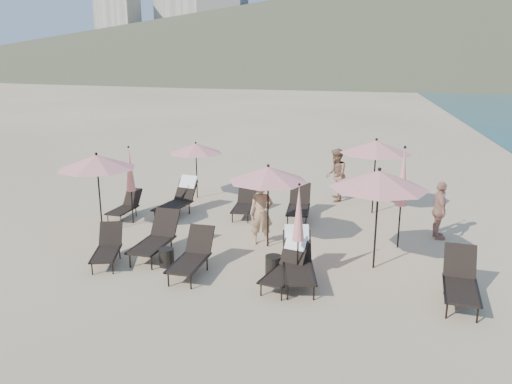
% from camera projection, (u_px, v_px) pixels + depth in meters
% --- Properties ---
extents(ground, '(800.00, 800.00, 0.00)m').
position_uv_depth(ground, '(270.00, 277.00, 11.75)').
color(ground, '#D6BA8C').
rests_on(ground, ground).
extents(volcanic_headland, '(690.00, 690.00, 55.00)m').
position_uv_depth(volcanic_headland, '(497.00, 20.00, 276.51)').
color(volcanic_headland, brown).
rests_on(volcanic_headland, ground).
extents(hotel_skyline, '(109.00, 82.00, 55.00)m').
position_uv_depth(hotel_skyline, '(196.00, 25.00, 280.97)').
color(hotel_skyline, beige).
rests_on(hotel_skyline, ground).
extents(lounger_0, '(1.01, 1.64, 0.88)m').
position_uv_depth(lounger_0, '(108.00, 247.00, 12.46)').
color(lounger_0, black).
rests_on(lounger_0, ground).
extents(lounger_1, '(0.80, 1.88, 1.06)m').
position_uv_depth(lounger_1, '(156.00, 238.00, 12.89)').
color(lounger_1, black).
rests_on(lounger_1, ground).
extents(lounger_2, '(0.72, 1.74, 0.99)m').
position_uv_depth(lounger_2, '(192.00, 255.00, 11.81)').
color(lounger_2, black).
rests_on(lounger_2, ground).
extents(lounger_3, '(0.96, 1.69, 1.00)m').
position_uv_depth(lounger_3, '(287.00, 264.00, 11.26)').
color(lounger_3, black).
rests_on(lounger_3, ground).
extents(lounger_4, '(1.01, 1.93, 1.14)m').
position_uv_depth(lounger_4, '(298.00, 259.00, 11.37)').
color(lounger_4, black).
rests_on(lounger_4, ground).
extents(lounger_5, '(0.86, 1.85, 1.03)m').
position_uv_depth(lounger_5, '(461.00, 281.00, 10.41)').
color(lounger_5, black).
rests_on(lounger_5, ground).
extents(lounger_6, '(0.67, 1.51, 0.85)m').
position_uv_depth(lounger_6, '(126.00, 206.00, 16.07)').
color(lounger_6, black).
rests_on(lounger_6, ground).
extents(lounger_7, '(1.04, 1.98, 1.18)m').
position_uv_depth(lounger_7, '(179.00, 198.00, 16.36)').
color(lounger_7, black).
rests_on(lounger_7, ground).
extents(lounger_8, '(0.68, 1.60, 0.90)m').
position_uv_depth(lounger_8, '(244.00, 204.00, 16.23)').
color(lounger_8, black).
rests_on(lounger_8, ground).
extents(lounger_9, '(0.78, 1.82, 1.02)m').
position_uv_depth(lounger_9, '(299.00, 204.00, 15.93)').
color(lounger_9, black).
rests_on(lounger_9, ground).
extents(umbrella_open_0, '(2.23, 2.23, 2.40)m').
position_uv_depth(umbrella_open_0, '(97.00, 162.00, 14.28)').
color(umbrella_open_0, black).
rests_on(umbrella_open_0, ground).
extents(umbrella_open_1, '(2.14, 2.14, 2.30)m').
position_uv_depth(umbrella_open_1, '(268.00, 174.00, 13.15)').
color(umbrella_open_1, black).
rests_on(umbrella_open_1, ground).
extents(umbrella_open_2, '(2.34, 2.34, 2.52)m').
position_uv_depth(umbrella_open_2, '(379.00, 180.00, 11.69)').
color(umbrella_open_2, black).
rests_on(umbrella_open_2, ground).
extents(umbrella_open_3, '(1.95, 1.95, 2.10)m').
position_uv_depth(umbrella_open_3, '(196.00, 148.00, 18.03)').
color(umbrella_open_3, black).
rests_on(umbrella_open_3, ground).
extents(umbrella_open_4, '(2.34, 2.34, 2.52)m').
position_uv_depth(umbrella_open_4, '(376.00, 147.00, 16.11)').
color(umbrella_open_4, black).
rests_on(umbrella_open_4, ground).
extents(umbrella_closed_0, '(0.27, 0.27, 2.33)m').
position_uv_depth(umbrella_closed_0, '(299.00, 214.00, 11.10)').
color(umbrella_closed_0, black).
rests_on(umbrella_closed_0, ground).
extents(umbrella_closed_1, '(0.33, 0.33, 2.80)m').
position_uv_depth(umbrella_closed_1, '(403.00, 178.00, 13.08)').
color(umbrella_closed_1, black).
rests_on(umbrella_closed_1, ground).
extents(umbrella_closed_2, '(0.29, 0.29, 2.44)m').
position_uv_depth(umbrella_closed_2, '(130.00, 170.00, 15.20)').
color(umbrella_closed_2, black).
rests_on(umbrella_closed_2, ground).
extents(side_table_0, '(0.37, 0.37, 0.45)m').
position_uv_depth(side_table_0, '(167.00, 257.00, 12.30)').
color(side_table_0, black).
rests_on(side_table_0, ground).
extents(side_table_1, '(0.40, 0.40, 0.48)m').
position_uv_depth(side_table_1, '(273.00, 265.00, 11.79)').
color(side_table_1, black).
rests_on(side_table_1, ground).
extents(beachgoer_a, '(0.73, 0.56, 1.77)m').
position_uv_depth(beachgoer_a, '(261.00, 213.00, 13.63)').
color(beachgoer_a, tan).
rests_on(beachgoer_a, ground).
extents(beachgoer_b, '(0.80, 0.99, 1.91)m').
position_uv_depth(beachgoer_b, '(336.00, 175.00, 17.88)').
color(beachgoer_b, '#94674C').
rests_on(beachgoer_b, ground).
extents(beachgoer_c, '(0.51, 1.02, 1.67)m').
position_uv_depth(beachgoer_c, '(439.00, 210.00, 14.08)').
color(beachgoer_c, tan).
rests_on(beachgoer_c, ground).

